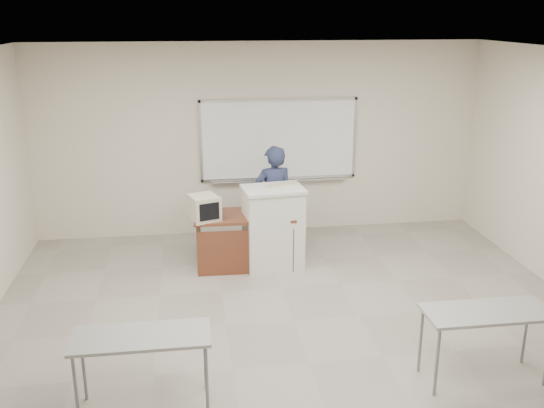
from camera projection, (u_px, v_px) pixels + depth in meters
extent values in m
cube|color=gray|center=(309.00, 363.00, 6.17)|extent=(7.00, 8.00, 0.01)
cube|color=white|center=(279.00, 140.00, 9.50)|extent=(2.40, 0.03, 1.20)
cube|color=#B7BABC|center=(279.00, 100.00, 9.30)|extent=(2.48, 0.04, 0.04)
cube|color=#B7BABC|center=(279.00, 178.00, 9.68)|extent=(2.48, 0.04, 0.04)
cube|color=#B7BABC|center=(201.00, 142.00, 9.33)|extent=(0.04, 0.04, 1.28)
cube|color=#B7BABC|center=(354.00, 137.00, 9.66)|extent=(0.04, 0.04, 1.28)
cube|color=#B7BABC|center=(279.00, 181.00, 9.65)|extent=(2.16, 0.07, 0.02)
cube|color=gray|center=(141.00, 337.00, 5.26)|extent=(1.20, 0.50, 0.03)
cylinder|color=slate|center=(76.00, 392.00, 5.11)|extent=(0.03, 0.03, 0.70)
cylinder|color=slate|center=(207.00, 381.00, 5.26)|extent=(0.03, 0.03, 0.70)
cylinder|color=slate|center=(83.00, 366.00, 5.49)|extent=(0.03, 0.03, 0.70)
cylinder|color=slate|center=(205.00, 356.00, 5.63)|extent=(0.03, 0.03, 0.70)
cube|color=gray|center=(487.00, 312.00, 5.69)|extent=(1.20, 0.50, 0.03)
cylinder|color=slate|center=(437.00, 362.00, 5.54)|extent=(0.03, 0.03, 0.70)
cylinder|color=slate|center=(421.00, 340.00, 5.92)|extent=(0.03, 0.03, 0.70)
cylinder|color=slate|center=(526.00, 332.00, 6.07)|extent=(0.03, 0.03, 0.70)
cube|color=brown|center=(244.00, 216.00, 8.34)|extent=(1.38, 0.69, 0.04)
cube|color=brown|center=(246.00, 252.00, 8.16)|extent=(1.31, 0.03, 0.63)
cylinder|color=#48341B|center=(200.00, 251.00, 8.10)|extent=(0.06, 0.06, 0.71)
cylinder|color=#48341B|center=(292.00, 246.00, 8.27)|extent=(0.06, 0.06, 0.71)
cylinder|color=#48341B|center=(198.00, 236.00, 8.64)|extent=(0.06, 0.06, 0.71)
cylinder|color=#48341B|center=(285.00, 232.00, 8.81)|extent=(0.06, 0.06, 0.71)
cube|color=white|center=(273.00, 229.00, 8.36)|extent=(0.77, 0.55, 1.10)
cube|color=white|center=(273.00, 189.00, 8.18)|extent=(0.81, 0.59, 0.04)
cube|color=#BDB49B|center=(203.00, 207.00, 8.12)|extent=(0.34, 0.36, 0.32)
cube|color=#BDB49B|center=(204.00, 212.00, 7.93)|extent=(0.36, 0.04, 0.34)
cube|color=black|center=(204.00, 212.00, 7.91)|extent=(0.27, 0.01, 0.23)
cube|color=black|center=(274.00, 217.00, 8.22)|extent=(0.32, 0.23, 0.02)
cube|color=black|center=(274.00, 216.00, 8.20)|extent=(0.26, 0.13, 0.01)
cube|color=black|center=(273.00, 205.00, 8.32)|extent=(0.32, 0.07, 0.22)
cube|color=#A2BBE8|center=(273.00, 205.00, 8.31)|extent=(0.27, 0.05, 0.17)
ellipsoid|color=#9DA0A4|center=(258.00, 211.00, 8.41)|extent=(0.10, 0.07, 0.03)
cube|color=#BDB49B|center=(283.00, 185.00, 8.27)|extent=(0.48, 0.29, 0.03)
imported|color=black|center=(274.00, 200.00, 8.80)|extent=(0.64, 0.48, 1.61)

